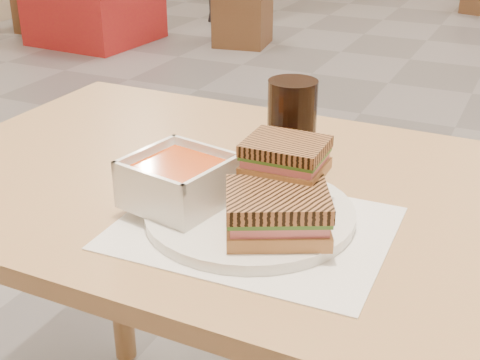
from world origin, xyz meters
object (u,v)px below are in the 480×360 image
at_px(main_table, 274,252).
at_px(panini_lower, 277,212).
at_px(bg_chair_0r, 243,16).
at_px(cola_glass, 291,132).
at_px(soup_bowl, 179,183).
at_px(bg_chair_0l, 47,3).
at_px(plate, 250,214).

height_order(main_table, panini_lower, panini_lower).
relative_size(main_table, bg_chair_0r, 2.82).
bearing_deg(cola_glass, bg_chair_0r, 116.01).
xyz_separation_m(soup_bowl, bg_chair_0l, (-3.29, 3.53, -0.57)).
xyz_separation_m(soup_bowl, panini_lower, (0.16, -0.02, -0.00)).
bearing_deg(soup_bowl, bg_chair_0r, 113.68).
bearing_deg(plate, cola_glass, 89.37).
bearing_deg(bg_chair_0l, soup_bowl, -47.02).
bearing_deg(panini_lower, soup_bowl, 172.39).
bearing_deg(bg_chair_0r, bg_chair_0l, -171.65).
xyz_separation_m(bg_chair_0l, bg_chair_0r, (1.64, 0.24, -0.02)).
xyz_separation_m(plate, bg_chair_0l, (-3.39, 3.51, -0.53)).
xyz_separation_m(main_table, panini_lower, (0.06, -0.15, 0.16)).
distance_m(main_table, cola_glass, 0.20).
height_order(cola_glass, bg_chair_0l, cola_glass).
xyz_separation_m(panini_lower, bg_chair_0l, (-3.45, 3.55, -0.57)).
xyz_separation_m(main_table, bg_chair_0r, (-1.75, 3.64, -0.43)).
distance_m(plate, bg_chair_0r, 4.18).
relative_size(main_table, panini_lower, 7.23).
bearing_deg(plate, bg_chair_0l, 134.02).
relative_size(main_table, bg_chair_0l, 2.67).
height_order(main_table, bg_chair_0r, main_table).
relative_size(cola_glass, bg_chair_0l, 0.36).
distance_m(bg_chair_0l, bg_chair_0r, 1.65).
xyz_separation_m(cola_glass, bg_chair_0l, (-3.39, 3.36, -0.60)).
height_order(plate, bg_chair_0r, plate).
bearing_deg(plate, soup_bowl, -166.82).
height_order(main_table, bg_chair_0l, main_table).
bearing_deg(soup_bowl, main_table, 54.04).
height_order(plate, bg_chair_0l, plate).
bearing_deg(main_table, cola_glass, 81.38).
height_order(panini_lower, bg_chair_0r, panini_lower).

